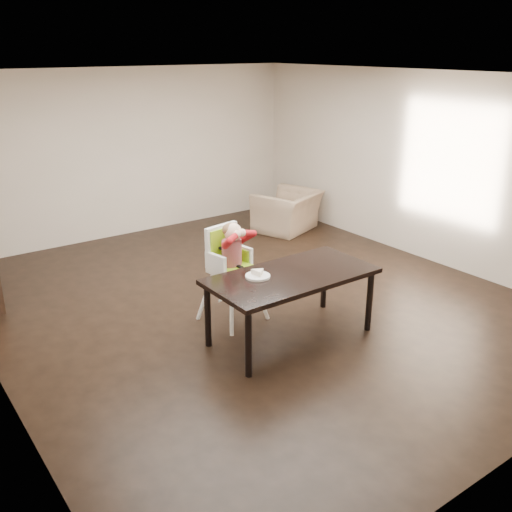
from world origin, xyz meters
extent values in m
plane|color=black|center=(0.00, 0.00, 0.00)|extent=(7.00, 7.00, 0.00)
cube|color=beige|center=(0.00, 3.50, 1.35)|extent=(6.00, 0.02, 2.70)
cube|color=beige|center=(3.00, 0.00, 1.35)|extent=(0.02, 7.00, 2.70)
cube|color=white|center=(0.00, 0.00, 2.70)|extent=(6.00, 7.00, 0.02)
cube|color=black|center=(-0.20, -0.98, 0.72)|extent=(1.80, 0.90, 0.05)
cylinder|color=black|center=(-1.02, -1.35, 0.35)|extent=(0.07, 0.07, 0.70)
cylinder|color=black|center=(0.62, -1.35, 0.35)|extent=(0.07, 0.07, 0.70)
cylinder|color=black|center=(-1.02, -0.61, 0.35)|extent=(0.07, 0.07, 0.70)
cylinder|color=black|center=(0.62, -0.61, 0.35)|extent=(0.07, 0.07, 0.70)
cylinder|color=white|center=(-0.65, -0.50, 0.31)|extent=(0.05, 0.05, 0.62)
cylinder|color=white|center=(-0.21, -0.42, 0.31)|extent=(0.05, 0.05, 0.62)
cylinder|color=white|center=(-0.72, -0.06, 0.31)|extent=(0.05, 0.05, 0.62)
cylinder|color=white|center=(-0.28, 0.02, 0.31)|extent=(0.05, 0.05, 0.62)
cube|color=white|center=(-0.46, -0.24, 0.62)|extent=(0.51, 0.47, 0.06)
cube|color=#93CC1A|center=(-0.46, -0.24, 0.66)|extent=(0.41, 0.39, 0.03)
cube|color=white|center=(-0.49, -0.07, 0.88)|extent=(0.45, 0.13, 0.47)
cube|color=#93CC1A|center=(-0.49, -0.10, 0.87)|extent=(0.38, 0.08, 0.42)
cube|color=black|center=(-0.54, -0.20, 0.87)|extent=(0.07, 0.20, 0.02)
cube|color=black|center=(-0.40, -0.17, 0.87)|extent=(0.07, 0.20, 0.02)
cylinder|color=#AF1414|center=(-0.46, -0.24, 0.83)|extent=(0.30, 0.30, 0.30)
sphere|color=beige|center=(-0.46, -0.26, 1.07)|extent=(0.23, 0.23, 0.20)
ellipsoid|color=brown|center=(-0.46, -0.23, 1.10)|extent=(0.23, 0.23, 0.15)
sphere|color=beige|center=(-0.48, -0.37, 1.08)|extent=(0.10, 0.10, 0.09)
sphere|color=beige|center=(-0.40, -0.36, 1.08)|extent=(0.10, 0.10, 0.09)
cylinder|color=white|center=(-0.55, -0.85, 0.76)|extent=(0.31, 0.31, 0.02)
torus|color=white|center=(-0.55, -0.85, 0.77)|extent=(0.31, 0.31, 0.01)
imported|color=#9E8265|center=(2.20, 2.05, 0.45)|extent=(1.20, 0.99, 0.90)
camera|label=1|loc=(-3.76, -5.26, 3.01)|focal=40.00mm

